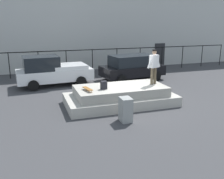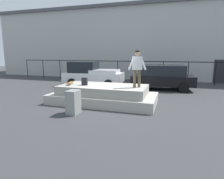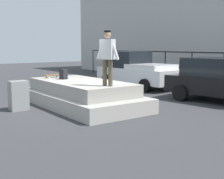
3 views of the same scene
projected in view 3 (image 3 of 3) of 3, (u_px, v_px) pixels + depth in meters
name	position (u px, v px, depth m)	size (l,w,h in m)	color
ground_plane	(89.00, 108.00, 10.91)	(60.00, 60.00, 0.00)	#38383A
concrete_ledge	(81.00, 95.00, 11.30)	(5.34, 2.62, 0.92)	#ADA89E
skateboarder	(108.00, 54.00, 9.68)	(0.86, 0.37, 1.73)	brown
skateboard	(53.00, 75.00, 12.43)	(0.35, 0.81, 0.12)	brown
backpack	(63.00, 74.00, 11.81)	(0.28, 0.20, 0.39)	black
car_white_pickup_near	(136.00, 70.00, 16.35)	(4.76, 2.35, 1.90)	white
utility_box	(19.00, 96.00, 10.50)	(0.44, 0.60, 1.01)	gray
fence_row	(224.00, 64.00, 15.30)	(24.06, 0.06, 1.87)	black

